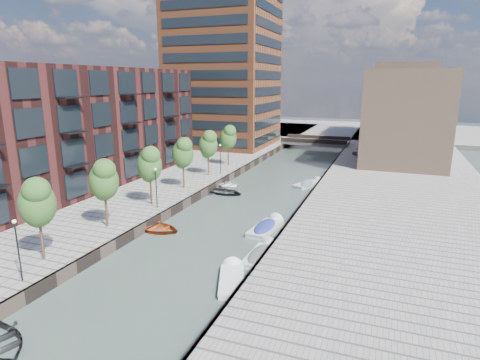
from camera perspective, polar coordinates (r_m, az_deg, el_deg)
The scene contains 28 objects.
water at distance 52.68m, azimuth 4.43°, elevation -0.86°, with size 300.00×300.00×0.00m, color #38473F.
quay_left at distance 71.23m, azimuth -24.58°, elevation 2.23°, with size 60.00×140.00×1.00m, color gray.
quay_right at distance 50.66m, azimuth 22.09°, elevation -1.89°, with size 20.00×140.00×1.00m, color gray.
quay_wall_left at distance 54.51m, azimuth -1.72°, elevation 0.23°, with size 0.25×140.00×1.00m, color #332823.
quay_wall_right at distance 51.26m, azimuth 11.00°, elevation -0.92°, with size 0.25×140.00×1.00m, color #332823.
far_closure at distance 110.61m, azimuth 13.29°, elevation 6.89°, with size 80.00×40.00×1.00m, color gray.
apartment_block at distance 52.06m, azimuth -20.60°, elevation 7.08°, with size 8.00×38.00×14.00m, color black.
tower at distance 80.26m, azimuth -2.24°, elevation 15.79°, with size 18.00×18.00×30.00m, color brown.
tan_block_near at distance 71.17m, azimuth 22.39°, elevation 8.55°, with size 12.00×25.00×14.00m, color #8F7157.
tan_block_far at distance 97.06m, azimuth 22.14°, elevation 10.35°, with size 12.00×20.00×16.00m, color #8F7157.
bridge at distance 83.04m, azimuth 10.71°, elevation 5.39°, with size 13.00×6.00×1.30m.
tree_1 at distance 31.23m, azimuth -26.91°, elevation -2.70°, with size 2.50×2.50×5.95m.
tree_2 at distance 36.10m, azimuth -18.82°, elevation 0.18°, with size 2.50×2.50×5.95m.
tree_3 at distance 41.59m, azimuth -12.76°, elevation 2.34°, with size 2.50×2.50×5.95m.
tree_4 at distance 47.47m, azimuth -8.14°, elevation 3.96°, with size 2.50×2.50×5.95m.
tree_5 at distance 53.63m, azimuth -4.55°, elevation 5.20°, with size 2.50×2.50×5.95m.
tree_6 at distance 59.97m, azimuth -1.70°, elevation 6.17°, with size 2.50×2.50×5.95m.
lamp_0 at distance 28.98m, azimuth -29.10°, elevation -7.94°, with size 0.24×0.24×4.12m.
lamp_1 at distance 40.47m, azimuth -11.86°, elevation -0.54°, with size 0.24×0.24×4.12m.
lamp_2 at distance 54.30m, azimuth -2.82°, elevation 3.42°, with size 0.24×0.24×4.12m.
sloop_2 at distance 38.05m, azimuth -11.85°, elevation -7.04°, with size 3.48×4.88×1.01m, color #9C3911.
sloop_3 at distance 52.04m, azimuth -1.78°, elevation -1.01°, with size 3.42×4.79×0.99m, color white.
sloop_4 at distance 48.95m, azimuth -2.17°, elevation -1.98°, with size 3.25×4.56×0.94m, color black.
motorboat_1 at distance 32.04m, azimuth 3.07°, elevation -10.50°, with size 1.77×4.73×1.56m.
motorboat_2 at distance 28.65m, azimuth -1.17°, elevation -13.83°, with size 3.11×4.94×1.56m.
motorboat_3 at distance 37.55m, azimuth 3.83°, elevation -6.71°, with size 2.28×5.26×1.70m.
motorboat_4 at distance 53.57m, azimuth 9.77°, elevation -0.56°, with size 3.39×4.97×1.58m.
car at distance 72.60m, azimuth 16.73°, elevation 4.02°, with size 1.51×3.76×1.28m, color #9FA1A3.
Camera 1 is at (14.11, -8.94, 13.46)m, focal length 30.00 mm.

